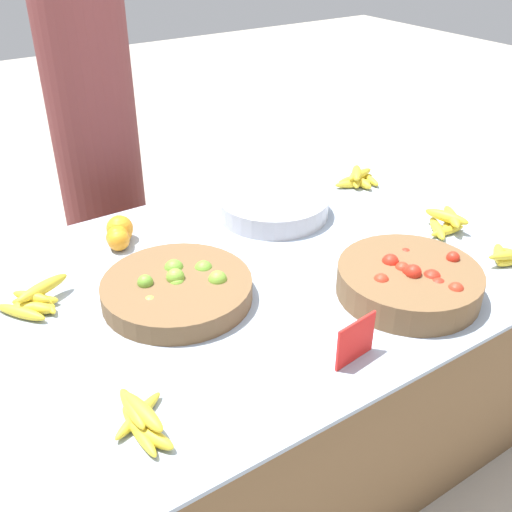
{
  "coord_description": "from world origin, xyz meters",
  "views": [
    {
      "loc": [
        -0.81,
        -1.22,
        1.56
      ],
      "look_at": [
        0.0,
        0.0,
        0.68
      ],
      "focal_mm": 42.0,
      "sensor_mm": 36.0,
      "label": 1
    }
  ],
  "objects_px": {
    "tomato_basket": "(409,281)",
    "metal_bowl": "(273,205)",
    "lime_bowl": "(177,288)",
    "price_sign": "(356,341)",
    "vendor_person": "(98,157)"
  },
  "relations": [
    {
      "from": "metal_bowl",
      "to": "price_sign",
      "type": "bearing_deg",
      "value": -110.84
    },
    {
      "from": "tomato_basket",
      "to": "metal_bowl",
      "type": "xyz_separation_m",
      "value": [
        -0.03,
        0.59,
        -0.01
      ]
    },
    {
      "from": "tomato_basket",
      "to": "price_sign",
      "type": "distance_m",
      "value": 0.33
    },
    {
      "from": "lime_bowl",
      "to": "metal_bowl",
      "type": "height_order",
      "value": "lime_bowl"
    },
    {
      "from": "vendor_person",
      "to": "price_sign",
      "type": "bearing_deg",
      "value": -86.72
    },
    {
      "from": "lime_bowl",
      "to": "tomato_basket",
      "type": "xyz_separation_m",
      "value": [
        0.53,
        -0.33,
        0.01
      ]
    },
    {
      "from": "price_sign",
      "to": "tomato_basket",
      "type": "bearing_deg",
      "value": 15.15
    },
    {
      "from": "lime_bowl",
      "to": "tomato_basket",
      "type": "height_order",
      "value": "tomato_basket"
    },
    {
      "from": "price_sign",
      "to": "vendor_person",
      "type": "height_order",
      "value": "vendor_person"
    },
    {
      "from": "lime_bowl",
      "to": "metal_bowl",
      "type": "xyz_separation_m",
      "value": [
        0.5,
        0.26,
        0.0
      ]
    },
    {
      "from": "tomato_basket",
      "to": "metal_bowl",
      "type": "height_order",
      "value": "tomato_basket"
    },
    {
      "from": "price_sign",
      "to": "vendor_person",
      "type": "bearing_deg",
      "value": 86.35
    },
    {
      "from": "vendor_person",
      "to": "lime_bowl",
      "type": "bearing_deg",
      "value": -98.79
    },
    {
      "from": "lime_bowl",
      "to": "price_sign",
      "type": "distance_m",
      "value": 0.51
    },
    {
      "from": "metal_bowl",
      "to": "vendor_person",
      "type": "height_order",
      "value": "vendor_person"
    }
  ]
}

